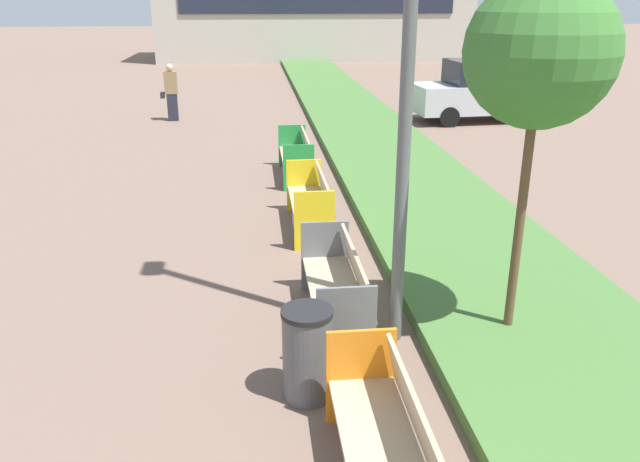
{
  "coord_description": "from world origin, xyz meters",
  "views": [
    {
      "loc": [
        0.03,
        0.57,
        3.65
      ],
      "look_at": [
        0.9,
        8.62,
        0.6
      ],
      "focal_mm": 35.0,
      "sensor_mm": 36.0,
      "label": 1
    }
  ],
  "objects": [
    {
      "name": "parked_car_distant",
      "position": [
        7.11,
        19.5,
        0.91
      ],
      "size": [
        4.31,
        2.03,
        1.86
      ],
      "rotation": [
        0.0,
        0.0,
        0.07
      ],
      "color": "#B7BABF",
      "rests_on": "ground"
    },
    {
      "name": "bench_yellow_frame",
      "position": [
        0.94,
        10.36,
        0.36
      ],
      "size": [
        0.65,
        1.97,
        0.94
      ],
      "color": "#ADA8A0",
      "rests_on": "ground"
    },
    {
      "name": "sapling_tree_near",
      "position": [
        2.82,
        6.54,
        3.13
      ],
      "size": [
        1.49,
        1.49,
        3.89
      ],
      "color": "brown",
      "rests_on": "ground"
    },
    {
      "name": "bench_grey_frame",
      "position": [
        0.94,
        7.08,
        0.36
      ],
      "size": [
        0.65,
        1.98,
        0.94
      ],
      "color": "#ADA8A0",
      "rests_on": "ground"
    },
    {
      "name": "litter_bin",
      "position": [
        0.46,
        5.68,
        0.47
      ],
      "size": [
        0.49,
        0.49,
        0.94
      ],
      "color": "#4C4F51",
      "rests_on": "ground"
    },
    {
      "name": "pedestrian_walking",
      "position": [
        -2.46,
        20.55,
        0.89
      ],
      "size": [
        0.53,
        0.24,
        1.74
      ],
      "color": "#232633",
      "rests_on": "ground"
    },
    {
      "name": "building_backdrop",
      "position": [
        4.0,
        41.71,
        3.04
      ],
      "size": [
        18.78,
        7.12,
        6.08
      ],
      "color": "#B2AD9E",
      "rests_on": "ground"
    },
    {
      "name": "bench_green_frame",
      "position": [
        0.94,
        13.55,
        0.37
      ],
      "size": [
        0.65,
        2.06,
        0.94
      ],
      "color": "#ADA8A0",
      "rests_on": "ground"
    },
    {
      "name": "planter_grass_strip",
      "position": [
        3.2,
        12.0,
        0.09
      ],
      "size": [
        2.8,
        120.0,
        0.18
      ],
      "color": "#426B33",
      "rests_on": "ground"
    }
  ]
}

